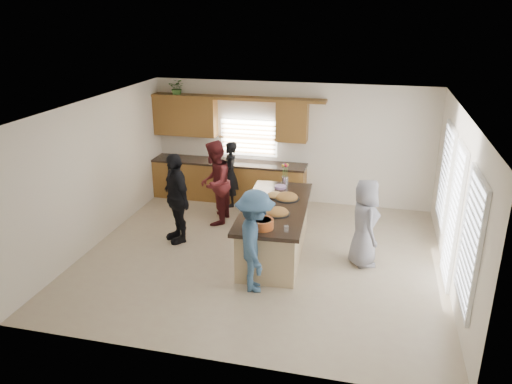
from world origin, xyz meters
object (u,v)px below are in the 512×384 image
(salad_bowl, at_px, (262,223))
(woman_right_back, at_px, (255,241))
(island, at_px, (275,230))
(woman_left_mid, at_px, (215,183))
(woman_left_front, at_px, (176,198))
(woman_right_front, at_px, (365,223))
(woman_left_back, at_px, (230,174))

(salad_bowl, bearing_deg, woman_right_back, -98.15)
(island, xyz_separation_m, woman_left_mid, (-1.52, 1.09, 0.45))
(woman_right_back, bearing_deg, woman_left_mid, 14.90)
(island, distance_m, woman_left_front, 2.03)
(woman_right_back, relative_size, woman_right_front, 1.07)
(woman_left_back, bearing_deg, woman_left_mid, -24.63)
(salad_bowl, distance_m, woman_right_front, 1.91)
(salad_bowl, bearing_deg, woman_left_back, 115.19)
(woman_left_back, xyz_separation_m, woman_left_mid, (-0.03, -1.03, 0.14))
(woman_right_back, xyz_separation_m, woman_right_front, (1.67, 1.28, -0.06))
(island, bearing_deg, woman_left_front, 174.35)
(woman_left_mid, height_order, woman_right_back, woman_left_mid)
(woman_left_mid, distance_m, woman_right_back, 2.83)
(woman_left_front, height_order, woman_right_front, woman_left_front)
(island, xyz_separation_m, woman_right_front, (1.62, -0.05, 0.35))
(woman_right_back, bearing_deg, woman_left_back, 6.26)
(island, xyz_separation_m, woman_left_back, (-1.49, 2.12, 0.31))
(woman_right_back, bearing_deg, island, -18.69)
(woman_left_front, distance_m, woman_right_back, 2.39)
(woman_left_back, xyz_separation_m, woman_left_front, (-0.49, -2.04, 0.13))
(salad_bowl, height_order, woman_left_back, woman_left_back)
(island, relative_size, salad_bowl, 7.33)
(salad_bowl, distance_m, woman_left_front, 2.26)
(woman_left_back, bearing_deg, woman_right_back, -0.30)
(woman_right_front, bearing_deg, salad_bowl, 102.55)
(woman_left_back, distance_m, woman_right_front, 3.79)
(woman_left_front, distance_m, woman_right_front, 3.60)
(woman_left_mid, bearing_deg, woman_left_back, 175.93)
(woman_left_mid, distance_m, woman_right_front, 3.34)
(salad_bowl, height_order, woman_right_front, woman_right_front)
(island, relative_size, woman_left_mid, 1.54)
(woman_left_mid, xyz_separation_m, woman_right_back, (1.46, -2.42, -0.04))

